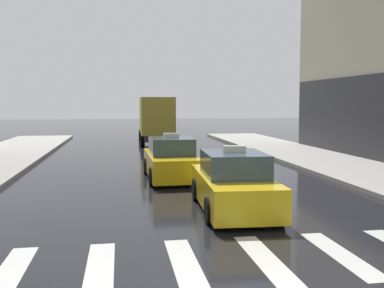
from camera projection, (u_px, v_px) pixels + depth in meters
crosswalk_markings at (226, 261)px, 8.29m from camera, size 11.30×2.80×0.01m
taxi_lead at (233, 184)px, 12.19m from camera, size 2.09×4.61×1.80m
taxi_second at (171, 160)px, 17.29m from camera, size 1.98×4.56×1.80m
box_truck at (156, 119)px, 31.57m from camera, size 2.39×7.58×3.35m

